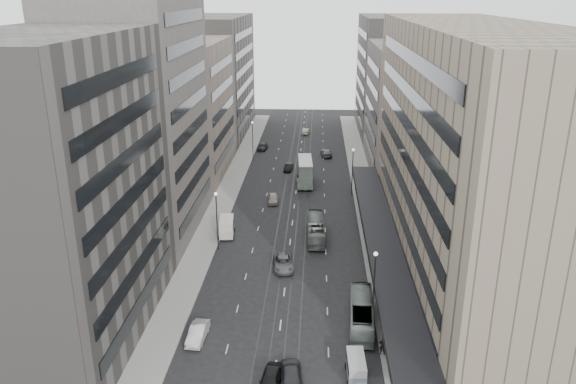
% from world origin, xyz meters
% --- Properties ---
extents(ground, '(220.00, 220.00, 0.00)m').
position_xyz_m(ground, '(0.00, 0.00, 0.00)').
color(ground, black).
rests_on(ground, ground).
extents(sidewalk_right, '(4.00, 125.00, 0.15)m').
position_xyz_m(sidewalk_right, '(12.00, 37.50, 0.07)').
color(sidewalk_right, gray).
rests_on(sidewalk_right, ground).
extents(sidewalk_left, '(4.00, 125.00, 0.15)m').
position_xyz_m(sidewalk_left, '(-12.00, 37.50, 0.07)').
color(sidewalk_left, gray).
rests_on(sidewalk_left, ground).
extents(department_store, '(19.20, 60.00, 30.00)m').
position_xyz_m(department_store, '(21.45, 8.00, 14.95)').
color(department_store, gray).
rests_on(department_store, ground).
extents(building_right_mid, '(15.00, 28.00, 24.00)m').
position_xyz_m(building_right_mid, '(21.50, 52.00, 12.00)').
color(building_right_mid, '#534D48').
rests_on(building_right_mid, ground).
extents(building_right_far, '(15.00, 32.00, 28.00)m').
position_xyz_m(building_right_far, '(21.50, 82.00, 14.00)').
color(building_right_far, '#625E58').
rests_on(building_right_far, ground).
extents(building_left_a, '(15.00, 28.00, 30.00)m').
position_xyz_m(building_left_a, '(-21.50, -8.00, 15.00)').
color(building_left_a, '#625E58').
rests_on(building_left_a, ground).
extents(building_left_b, '(15.00, 26.00, 34.00)m').
position_xyz_m(building_left_b, '(-21.50, 19.00, 17.00)').
color(building_left_b, '#534D48').
rests_on(building_left_b, ground).
extents(building_left_c, '(15.00, 28.00, 25.00)m').
position_xyz_m(building_left_c, '(-21.50, 46.00, 12.50)').
color(building_left_c, gray).
rests_on(building_left_c, ground).
extents(building_left_d, '(15.00, 38.00, 28.00)m').
position_xyz_m(building_left_d, '(-21.50, 79.00, 14.00)').
color(building_left_d, '#625E58').
rests_on(building_left_d, ground).
extents(lamp_right_near, '(0.44, 0.44, 8.32)m').
position_xyz_m(lamp_right_near, '(9.70, -5.00, 5.20)').
color(lamp_right_near, '#262628').
rests_on(lamp_right_near, ground).
extents(lamp_right_far, '(0.44, 0.44, 8.32)m').
position_xyz_m(lamp_right_far, '(9.70, 35.00, 5.20)').
color(lamp_right_far, '#262628').
rests_on(lamp_right_far, ground).
extents(lamp_left_near, '(0.44, 0.44, 8.32)m').
position_xyz_m(lamp_left_near, '(-9.70, 12.00, 5.20)').
color(lamp_left_near, '#262628').
rests_on(lamp_left_near, ground).
extents(lamp_left_far, '(0.44, 0.44, 8.32)m').
position_xyz_m(lamp_left_far, '(-9.70, 55.00, 5.20)').
color(lamp_left_far, '#262628').
rests_on(lamp_left_far, ground).
extents(bus_near, '(2.86, 10.04, 2.77)m').
position_xyz_m(bus_near, '(8.50, -5.49, 1.38)').
color(bus_near, gray).
rests_on(bus_near, ground).
extents(bus_far, '(2.76, 10.08, 2.78)m').
position_xyz_m(bus_far, '(3.55, 16.48, 1.39)').
color(bus_far, gray).
rests_on(bus_far, ground).
extents(double_decker, '(3.05, 8.73, 4.71)m').
position_xyz_m(double_decker, '(1.50, 40.15, 2.54)').
color(double_decker, slate).
rests_on(double_decker, ground).
extents(vw_microbus, '(1.85, 3.86, 2.05)m').
position_xyz_m(vw_microbus, '(7.43, -14.08, 1.14)').
color(vw_microbus, slate).
rests_on(vw_microbus, ground).
extents(panel_van, '(2.50, 4.48, 2.70)m').
position_xyz_m(panel_van, '(-9.20, 16.53, 1.49)').
color(panel_van, beige).
rests_on(panel_van, ground).
extents(sedan_0, '(2.44, 4.80, 1.57)m').
position_xyz_m(sedan_0, '(-0.24, -15.97, 0.78)').
color(sedan_0, black).
rests_on(sedan_0, ground).
extents(sedan_1, '(1.78, 4.53, 1.47)m').
position_xyz_m(sedan_1, '(-8.19, -8.97, 0.73)').
color(sedan_1, silver).
rests_on(sedan_1, ground).
extents(sedan_2, '(3.05, 5.52, 1.46)m').
position_xyz_m(sedan_2, '(-0.48, 7.01, 0.73)').
color(sedan_2, '#5C5C5E').
rests_on(sedan_2, ground).
extents(sedan_3, '(2.54, 5.18, 1.45)m').
position_xyz_m(sedan_3, '(1.52, -14.88, 0.72)').
color(sedan_3, '#252527').
rests_on(sedan_3, ground).
extents(sedan_4, '(2.04, 4.34, 1.43)m').
position_xyz_m(sedan_4, '(-3.61, 30.51, 0.72)').
color(sedan_4, '#9E9583').
rests_on(sedan_4, ground).
extents(sedan_5, '(1.81, 4.14, 1.32)m').
position_xyz_m(sedan_5, '(-1.95, 48.60, 0.66)').
color(sedan_5, black).
rests_on(sedan_5, ground).
extents(sedan_6, '(3.01, 6.15, 1.68)m').
position_xyz_m(sedan_6, '(1.53, 38.85, 0.84)').
color(sedan_6, silver).
rests_on(sedan_6, ground).
extents(sedan_7, '(2.61, 5.32, 1.49)m').
position_xyz_m(sedan_7, '(5.58, 59.18, 0.74)').
color(sedan_7, '#58585A').
rests_on(sedan_7, ground).
extents(sedan_8, '(2.43, 4.75, 1.55)m').
position_xyz_m(sedan_8, '(-8.50, 63.58, 0.78)').
color(sedan_8, '#28282A').
rests_on(sedan_8, ground).
extents(sedan_9, '(1.98, 4.39, 1.40)m').
position_xyz_m(sedan_9, '(0.80, 79.12, 0.70)').
color(sedan_9, beige).
rests_on(sedan_9, ground).
extents(pedestrian, '(0.75, 0.52, 1.95)m').
position_xyz_m(pedestrian, '(10.20, -10.74, 1.13)').
color(pedestrian, black).
rests_on(pedestrian, sidewalk_right).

